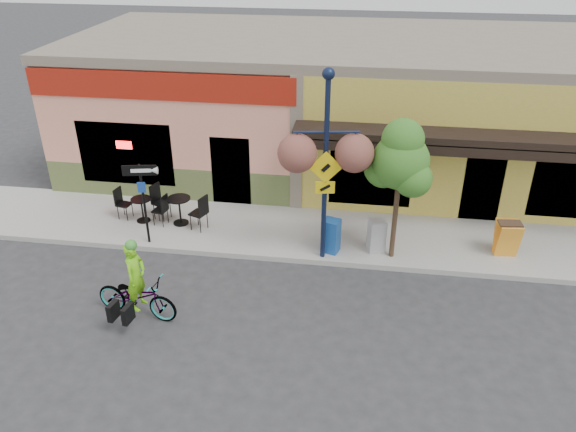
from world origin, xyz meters
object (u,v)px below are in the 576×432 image
object	(u,v)px
newspaper_box_blue	(331,236)
street_tree	(398,191)
building	(340,103)
bicycle	(137,296)
lamp_post	(325,169)
cyclist_rider	(137,286)
one_way_sign	(144,204)
newspaper_box_grey	(377,236)

from	to	relation	value
newspaper_box_blue	street_tree	size ratio (longest dim) A/B	0.25
building	bicycle	xyz separation A→B (m)	(-3.88, -9.65, -1.73)
bicycle	lamp_post	xyz separation A→B (m)	(3.94, 2.87, 2.12)
cyclist_rider	one_way_sign	bearing A→B (deg)	26.32
building	lamp_post	distance (m)	6.79
one_way_sign	street_tree	world-z (taller)	street_tree
bicycle	newspaper_box_blue	distance (m)	5.20
building	one_way_sign	size ratio (longest dim) A/B	7.89
building	street_tree	size ratio (longest dim) A/B	4.78
street_tree	building	bearing A→B (deg)	105.98
cyclist_rider	lamp_post	distance (m)	5.17
cyclist_rider	lamp_post	bearing A→B (deg)	-44.25
newspaper_box_blue	street_tree	bearing A→B (deg)	17.26
street_tree	one_way_sign	bearing A→B (deg)	-177.93
building	lamp_post	world-z (taller)	lamp_post
one_way_sign	newspaper_box_grey	distance (m)	6.22
bicycle	newspaper_box_grey	distance (m)	6.30
lamp_post	newspaper_box_grey	bearing A→B (deg)	10.77
newspaper_box_blue	building	bearing A→B (deg)	109.75
cyclist_rider	one_way_sign	size ratio (longest dim) A/B	0.71
cyclist_rider	lamp_post	xyz separation A→B (m)	(3.89, 2.87, 1.82)
bicycle	newspaper_box_blue	size ratio (longest dim) A/B	2.10
one_way_sign	newspaper_box_blue	distance (m)	5.03
building	newspaper_box_grey	xyz separation A→B (m)	(1.45, -6.29, -1.65)
lamp_post	newspaper_box_blue	xyz separation A→B (m)	(0.19, 0.29, -2.02)
newspaper_box_blue	street_tree	world-z (taller)	street_tree
cyclist_rider	bicycle	bearing A→B (deg)	99.36
building	newspaper_box_grey	size ratio (longest dim) A/B	20.09
bicycle	newspaper_box_blue	xyz separation A→B (m)	(4.14, 3.16, 0.10)
newspaper_box_blue	lamp_post	bearing A→B (deg)	-106.53
cyclist_rider	newspaper_box_grey	xyz separation A→B (m)	(5.28, 3.36, -0.22)
bicycle	cyclist_rider	xyz separation A→B (m)	(0.05, 0.00, 0.30)
lamp_post	street_tree	xyz separation A→B (m)	(1.80, 0.28, -0.58)
cyclist_rider	newspaper_box_blue	world-z (taller)	cyclist_rider
bicycle	cyclist_rider	distance (m)	0.30
lamp_post	street_tree	world-z (taller)	lamp_post
bicycle	newspaper_box_grey	xyz separation A→B (m)	(5.33, 3.36, 0.09)
building	newspaper_box_blue	world-z (taller)	building
cyclist_rider	newspaper_box_grey	bearing A→B (deg)	-48.14
bicycle	street_tree	world-z (taller)	street_tree
newspaper_box_grey	street_tree	xyz separation A→B (m)	(0.41, -0.21, 1.45)
building	lamp_post	size ratio (longest dim) A/B	3.66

